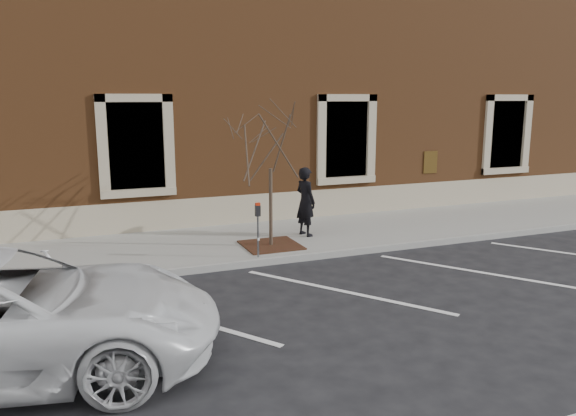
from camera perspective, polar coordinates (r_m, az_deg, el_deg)
name	(u,v)px	position (r m, az deg, el deg)	size (l,w,h in m)	color
ground	(298,261)	(12.69, 1.01, -5.37)	(120.00, 120.00, 0.00)	#28282B
sidewalk_near	(271,239)	(14.24, -1.72, -3.21)	(40.00, 3.50, 0.15)	gray
curb_near	(299,258)	(12.63, 1.10, -5.10)	(40.00, 0.12, 0.15)	#9E9E99
parking_stripes	(343,291)	(10.80, 5.60, -8.42)	(28.00, 4.40, 0.01)	silver
building_civic	(209,86)	(19.53, -8.00, 12.20)	(40.00, 8.62, 8.00)	brown
man	(306,202)	(14.18, 1.79, 0.66)	(0.64, 0.42, 1.75)	black
parking_meter	(258,220)	(12.24, -3.08, -1.19)	(0.11, 0.09, 1.22)	#595B60
tree_grate	(271,245)	(13.36, -1.74, -3.78)	(1.30, 1.30, 0.03)	#411D15
sapling	(270,147)	(12.95, -1.80, 6.23)	(2.02, 2.02, 3.36)	#433028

